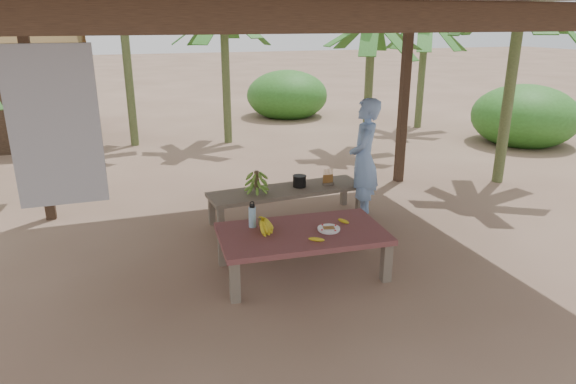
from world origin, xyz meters
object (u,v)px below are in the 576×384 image
object	(u,v)px
water_flask	(252,216)
cooking_pot	(299,181)
work_table	(302,237)
ripe_banana_bunch	(260,225)
bench	(287,193)
woman	(364,160)
plate	(329,229)

from	to	relation	value
water_flask	cooking_pot	distance (m)	1.70
work_table	ripe_banana_bunch	world-z (taller)	ripe_banana_bunch
water_flask	bench	bearing A→B (deg)	56.84
bench	ripe_banana_bunch	size ratio (longest dim) A/B	7.80
ripe_banana_bunch	cooking_pot	size ratio (longest dim) A/B	1.57
ripe_banana_bunch	water_flask	size ratio (longest dim) A/B	0.95
work_table	woman	xyz separation A→B (m)	(1.40, 1.33, 0.41)
work_table	cooking_pot	world-z (taller)	cooking_pot
cooking_pot	woman	world-z (taller)	woman
cooking_pot	ripe_banana_bunch	bearing A→B (deg)	-123.75
bench	cooking_pot	bearing A→B (deg)	8.48
woman	ripe_banana_bunch	bearing A→B (deg)	-23.47
ripe_banana_bunch	water_flask	world-z (taller)	water_flask
plate	cooking_pot	size ratio (longest dim) A/B	1.36
work_table	bench	xyz separation A→B (m)	(0.37, 1.59, -0.04)
ripe_banana_bunch	woman	size ratio (longest dim) A/B	0.17
work_table	plate	bearing A→B (deg)	-12.23
work_table	ripe_banana_bunch	xyz separation A→B (m)	(-0.45, 0.12, 0.15)
cooking_pot	bench	bearing A→B (deg)	-167.38
plate	woman	xyz separation A→B (m)	(1.12, 1.41, 0.33)
plate	ripe_banana_bunch	bearing A→B (deg)	164.32
bench	cooking_pot	world-z (taller)	cooking_pot
bench	woman	xyz separation A→B (m)	(1.03, -0.26, 0.45)
plate	water_flask	world-z (taller)	water_flask
ripe_banana_bunch	work_table	bearing A→B (deg)	-15.56
water_flask	woman	distance (m)	2.15
bench	water_flask	size ratio (longest dim) A/B	7.38
plate	woman	world-z (taller)	woman
work_table	ripe_banana_bunch	bearing A→B (deg)	168.08
ripe_banana_bunch	water_flask	distance (m)	0.18
cooking_pot	work_table	bearing A→B (deg)	-108.99
ripe_banana_bunch	woman	bearing A→B (deg)	33.12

